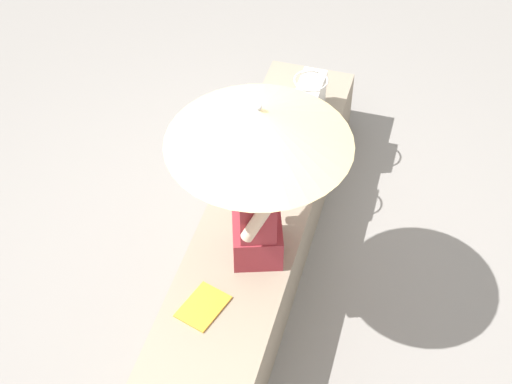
% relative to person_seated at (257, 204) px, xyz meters
% --- Properties ---
extents(ground_plane, '(14.00, 14.00, 0.00)m').
position_rel_person_seated_xyz_m(ground_plane, '(-0.24, -0.08, -0.84)').
color(ground_plane, gray).
extents(stone_bench, '(3.15, 0.62, 0.45)m').
position_rel_person_seated_xyz_m(stone_bench, '(-0.24, -0.08, -0.61)').
color(stone_bench, gray).
rests_on(stone_bench, ground).
extents(person_seated, '(0.51, 0.37, 0.90)m').
position_rel_person_seated_xyz_m(person_seated, '(0.00, 0.00, 0.00)').
color(person_seated, '#992D38').
rests_on(person_seated, stone_bench).
extents(parasol, '(0.97, 0.97, 1.11)m').
position_rel_person_seated_xyz_m(parasol, '(0.02, 0.01, 0.58)').
color(parasol, '#B7B7BC').
rests_on(parasol, stone_bench).
extents(handbag_black, '(0.32, 0.23, 0.31)m').
position_rel_person_seated_xyz_m(handbag_black, '(-1.27, 0.01, -0.24)').
color(handbag_black, silver).
rests_on(handbag_black, stone_bench).
extents(tote_bag_canvas, '(0.32, 0.23, 0.32)m').
position_rel_person_seated_xyz_m(tote_bag_canvas, '(-0.75, -0.05, -0.23)').
color(tote_bag_canvas, '#B2333D').
rests_on(tote_bag_canvas, stone_bench).
extents(magazine, '(0.33, 0.27, 0.01)m').
position_rel_person_seated_xyz_m(magazine, '(0.48, -0.17, -0.38)').
color(magazine, gold).
rests_on(magazine, stone_bench).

